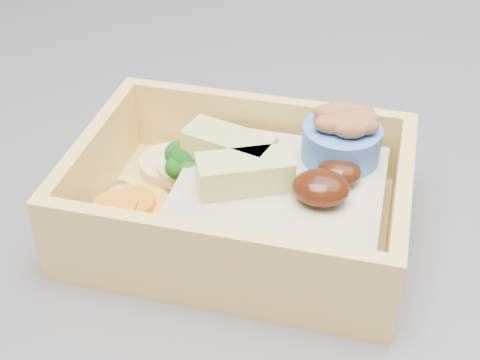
# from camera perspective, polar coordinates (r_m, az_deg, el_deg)

# --- Properties ---
(bento_box) EXTENTS (0.20, 0.16, 0.07)m
(bento_box) POSITION_cam_1_polar(r_m,az_deg,el_deg) (0.39, 0.97, -1.37)
(bento_box) COLOR #E6BD5F
(bento_box) RESTS_ON island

